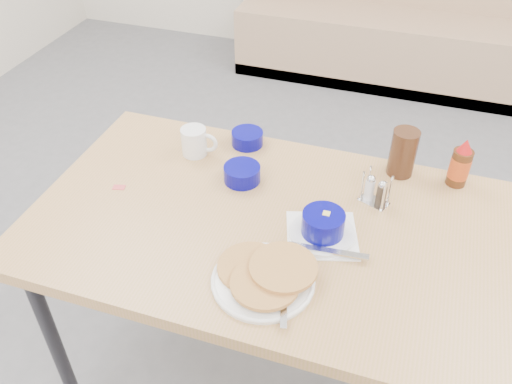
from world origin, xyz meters
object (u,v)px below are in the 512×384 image
(booth_bench, at_px, (384,25))
(condiment_caddy, at_px, (375,193))
(dining_table, at_px, (278,239))
(creamer_bowl, at_px, (247,138))
(butter_bowl, at_px, (242,174))
(amber_tumbler, at_px, (403,153))
(grits_setting, at_px, (323,227))
(coffee_mug, at_px, (195,141))
(syrup_bottle, at_px, (460,165))
(pancake_plate, at_px, (265,276))

(booth_bench, relative_size, condiment_caddy, 18.65)
(dining_table, height_order, condiment_caddy, condiment_caddy)
(booth_bench, bearing_deg, creamer_bowl, -95.47)
(booth_bench, relative_size, butter_bowl, 17.02)
(booth_bench, relative_size, amber_tumbler, 12.60)
(butter_bowl, bearing_deg, grits_setting, -29.73)
(coffee_mug, xyz_separation_m, amber_tumbler, (0.64, 0.10, 0.03))
(booth_bench, xyz_separation_m, dining_table, (0.00, -2.53, 0.35))
(booth_bench, distance_m, syrup_bottle, 2.29)
(booth_bench, height_order, grits_setting, booth_bench)
(pancake_plate, bearing_deg, syrup_bottle, 52.32)
(grits_setting, xyz_separation_m, creamer_bowl, (-0.34, 0.35, -0.01))
(butter_bowl, relative_size, syrup_bottle, 0.71)
(dining_table, distance_m, coffee_mug, 0.44)
(condiment_caddy, xyz_separation_m, syrup_bottle, (0.22, 0.17, 0.03))
(dining_table, bearing_deg, condiment_caddy, 36.25)
(coffee_mug, relative_size, condiment_caddy, 1.17)
(grits_setting, height_order, creamer_bowl, grits_setting)
(pancake_plate, height_order, grits_setting, grits_setting)
(coffee_mug, height_order, creamer_bowl, coffee_mug)
(booth_bench, relative_size, coffee_mug, 15.89)
(syrup_bottle, bearing_deg, condiment_caddy, -142.94)
(coffee_mug, distance_m, condiment_caddy, 0.59)
(booth_bench, bearing_deg, butter_bowl, -93.87)
(booth_bench, height_order, dining_table, booth_bench)
(dining_table, relative_size, grits_setting, 5.52)
(butter_bowl, bearing_deg, syrup_bottle, 17.03)
(dining_table, relative_size, pancake_plate, 5.45)
(pancake_plate, distance_m, coffee_mug, 0.59)
(booth_bench, relative_size, syrup_bottle, 12.03)
(dining_table, xyz_separation_m, pancake_plate, (0.03, -0.22, 0.08))
(grits_setting, height_order, butter_bowl, grits_setting)
(booth_bench, xyz_separation_m, coffee_mug, (-0.35, -2.30, 0.46))
(coffee_mug, bearing_deg, grits_setting, -27.65)
(coffee_mug, bearing_deg, syrup_bottle, 7.33)
(grits_setting, distance_m, butter_bowl, 0.33)
(butter_bowl, bearing_deg, pancake_plate, -62.74)
(creamer_bowl, distance_m, syrup_bottle, 0.67)
(booth_bench, bearing_deg, grits_setting, -87.18)
(booth_bench, xyz_separation_m, condiment_caddy, (0.24, -2.36, 0.45))
(butter_bowl, relative_size, condiment_caddy, 1.10)
(booth_bench, bearing_deg, coffee_mug, -98.67)
(grits_setting, xyz_separation_m, butter_bowl, (-0.29, 0.16, -0.01))
(condiment_caddy, bearing_deg, grits_setting, -97.50)
(creamer_bowl, distance_m, butter_bowl, 0.20)
(booth_bench, height_order, amber_tumbler, booth_bench)
(dining_table, distance_m, amber_tumbler, 0.47)
(grits_setting, height_order, condiment_caddy, condiment_caddy)
(creamer_bowl, bearing_deg, coffee_mug, -143.54)
(creamer_bowl, distance_m, condiment_caddy, 0.48)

